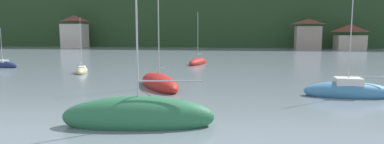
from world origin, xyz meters
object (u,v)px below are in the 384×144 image
shore_building_west (75,32)px  sailboat_far_8 (198,62)px  sailboat_mid_7 (139,117)px  sailboat_mid_5 (348,91)px  shore_building_westcentral (308,35)px  sailboat_far_9 (3,65)px  shore_building_central (350,37)px  sailboat_mid_2 (159,83)px  sailboat_far_6 (82,71)px

shore_building_west → sailboat_far_8: (39.15, -41.17, -4.07)m
sailboat_mid_7 → sailboat_mid_5: bearing=-151.7°
sailboat_mid_5 → sailboat_far_8: sailboat_far_8 is taller
shore_building_westcentral → sailboat_mid_7: sailboat_mid_7 is taller
shore_building_westcentral → sailboat_far_9: (-49.21, -47.88, -3.47)m
shore_building_west → shore_building_central: shore_building_west is taller
sailboat_far_9 → shore_building_westcentral: bearing=-122.2°
sailboat_far_8 → sailboat_far_9: sailboat_far_8 is taller
shore_building_west → sailboat_far_9: size_ratio=1.63×
shore_building_central → sailboat_mid_5: 67.27m
sailboat_far_8 → sailboat_far_9: (-25.58, -7.24, -0.00)m
sailboat_mid_2 → sailboat_mid_5: bearing=-128.7°
shore_building_westcentral → sailboat_mid_2: size_ratio=0.82×
sailboat_mid_7 → sailboat_far_8: 32.18m
sailboat_far_6 → sailboat_far_9: 13.93m
sailboat_far_6 → sailboat_far_9: bearing=54.2°
sailboat_mid_7 → sailboat_far_6: bearing=-65.5°
sailboat_far_8 → sailboat_mid_7: bearing=15.5°
shore_building_central → sailboat_far_8: bearing=-129.4°
shore_building_westcentral → sailboat_far_9: 68.75m
sailboat_mid_7 → sailboat_far_8: bearing=-96.5°
shore_building_central → sailboat_mid_2: size_ratio=0.74×
shore_building_westcentral → sailboat_mid_2: bearing=-112.1°
shore_building_west → sailboat_far_8: 56.96m
shore_building_west → sailboat_far_9: (13.57, -48.41, -4.07)m
shore_building_west → sailboat_far_6: shore_building_west is taller
shore_building_west → shore_building_central: (73.24, 0.34, -1.22)m
shore_building_central → sailboat_mid_5: sailboat_mid_5 is taller
sailboat_far_8 → sailboat_far_9: bearing=-59.5°
shore_building_west → sailboat_far_8: bearing=-46.4°
sailboat_far_6 → sailboat_mid_7: bearing=-165.9°
sailboat_far_8 → sailboat_far_6: bearing=-32.2°
sailboat_far_9 → sailboat_far_6: bearing=175.6°
sailboat_mid_2 → sailboat_far_9: sailboat_mid_2 is taller
sailboat_far_6 → sailboat_far_8: bearing=-64.7°
sailboat_mid_5 → sailboat_mid_7: sailboat_mid_7 is taller
shore_building_west → sailboat_mid_2: bearing=-58.3°
sailboat_far_6 → sailboat_mid_7: 24.28m
sailboat_mid_2 → sailboat_mid_5: sailboat_mid_2 is taller
sailboat_far_9 → sailboat_mid_2: bearing=165.3°
sailboat_mid_5 → shore_building_westcentral: bearing=-95.9°
shore_building_west → sailboat_mid_7: sailboat_mid_7 is taller
shore_building_westcentral → sailboat_far_8: 47.14m
sailboat_mid_5 → sailboat_mid_7: (-13.36, -9.60, 0.08)m
shore_building_west → sailboat_far_6: (26.81, -52.72, -4.12)m
shore_building_west → sailboat_mid_2: 72.48m
sailboat_mid_7 → shore_building_central: bearing=-121.9°
sailboat_mid_2 → sailboat_mid_7: sailboat_mid_7 is taller
sailboat_mid_7 → sailboat_far_8: sailboat_mid_7 is taller
shore_building_west → sailboat_mid_2: size_ratio=0.95×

